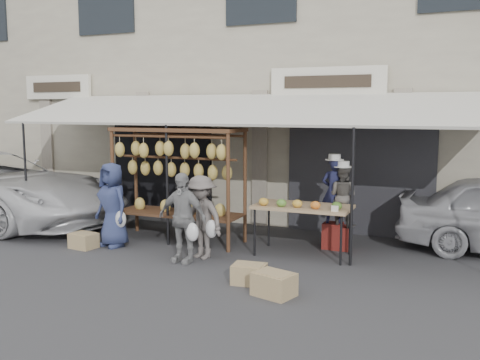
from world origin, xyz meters
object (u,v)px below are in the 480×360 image
object	(u,v)px
customer_left	(112,205)
customer_right	(201,217)
produce_table	(302,208)
vendor_right	(342,196)
banana_rack	(177,162)
customer_mid	(182,218)
vendor_left	(334,191)
crate_near_b	(274,284)
crate_near_a	(249,274)
crate_far	(84,241)

from	to	relation	value
customer_left	customer_right	size ratio (longest dim) A/B	1.10
customer_right	produce_table	bearing A→B (deg)	45.41
vendor_right	produce_table	bearing A→B (deg)	65.81
banana_rack	customer_right	bearing A→B (deg)	-42.15
customer_left	customer_mid	bearing A→B (deg)	3.72
vendor_left	crate_near_b	size ratio (longest dim) A/B	2.24
produce_table	crate_near_b	world-z (taller)	produce_table
produce_table	crate_near_a	xyz separation A→B (m)	(-0.29, -1.79, -0.72)
produce_table	crate_far	bearing A→B (deg)	-164.58
banana_rack	crate_near_a	bearing A→B (deg)	-39.25
banana_rack	customer_left	world-z (taller)	banana_rack
produce_table	vendor_right	bearing A→B (deg)	50.79
produce_table	vendor_right	distance (m)	0.91
crate_near_a	crate_far	distance (m)	3.70
vendor_right	customer_left	bearing A→B (deg)	34.53
produce_table	crate_near_b	size ratio (longest dim) A/B	3.13
customer_mid	crate_near_b	world-z (taller)	customer_mid
customer_mid	customer_right	bearing A→B (deg)	64.21
produce_table	crate_near_b	bearing A→B (deg)	-83.87
produce_table	customer_mid	distance (m)	2.11
customer_mid	customer_right	size ratio (longest dim) A/B	1.06
crate_near_b	vendor_right	bearing A→B (deg)	83.24
crate_near_a	crate_near_b	bearing A→B (deg)	-34.29
produce_table	vendor_left	world-z (taller)	vendor_left
produce_table	customer_right	xyz separation A→B (m)	(-1.57, -0.82, -0.14)
customer_left	crate_near_a	world-z (taller)	customer_left
banana_rack	vendor_right	world-z (taller)	banana_rack
banana_rack	crate_near_b	bearing A→B (deg)	-38.38
crate_near_b	crate_far	world-z (taller)	crate_near_b
banana_rack	customer_right	size ratio (longest dim) A/B	1.78
vendor_left	vendor_right	distance (m)	0.19
customer_right	crate_near_b	size ratio (longest dim) A/B	2.69
customer_right	vendor_right	bearing A→B (deg)	53.15
banana_rack	produce_table	size ratio (longest dim) A/B	1.53
produce_table	customer_left	size ratio (longest dim) A/B	1.06
vendor_right	customer_right	world-z (taller)	vendor_right
crate_near_a	customer_mid	bearing A→B (deg)	157.05
produce_table	vendor_right	world-z (taller)	vendor_right
vendor_right	crate_far	distance (m)	4.90
vendor_left	customer_left	world-z (taller)	vendor_left
vendor_right	crate_far	world-z (taller)	vendor_right
customer_right	crate_near_b	distance (m)	2.30
banana_rack	crate_near_a	size ratio (longest dim) A/B	5.35
vendor_right	customer_right	xyz separation A→B (m)	(-2.14, -1.51, -0.28)
vendor_left	crate_near_a	world-z (taller)	vendor_left
customer_mid	banana_rack	bearing A→B (deg)	125.84
produce_table	customer_left	world-z (taller)	customer_left
customer_mid	crate_near_a	bearing A→B (deg)	-19.87
vendor_right	customer_left	distance (m)	4.31
banana_rack	vendor_right	bearing A→B (deg)	11.44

